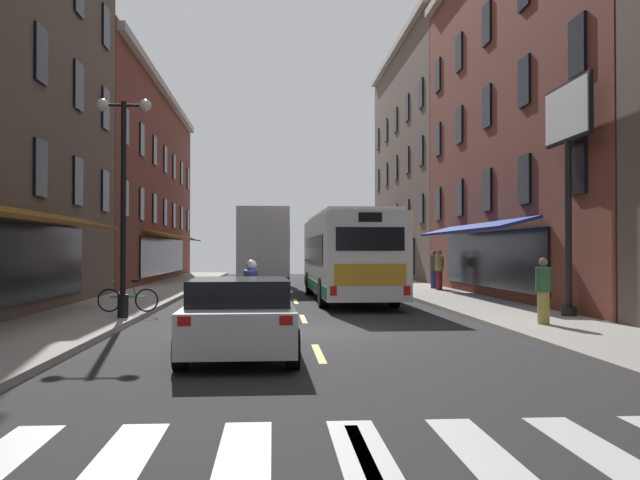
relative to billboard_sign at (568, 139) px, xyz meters
name	(u,v)px	position (x,y,z in m)	size (l,w,h in m)	color
ground_plane	(309,334)	(-7.05, -1.92, -4.93)	(34.80, 80.00, 0.10)	#28282B
lane_centre_dashes	(309,332)	(-7.05, -2.17, -4.88)	(0.14, 73.90, 0.01)	#DBCC4C
crosswalk_near	(365,458)	(-7.05, -11.92, -4.88)	(7.10, 2.80, 0.01)	silver
sidewalk_left	(49,330)	(-12.95, -1.92, -4.81)	(3.00, 80.00, 0.14)	#A39E93
sidewalk_right	(556,327)	(-1.15, -1.92, -4.81)	(3.00, 80.00, 0.14)	#A39E93
billboard_sign	(568,139)	(0.00, 0.00, 0.00)	(0.40, 2.85, 6.25)	black
transit_bus	(347,256)	(-5.11, 7.89, -3.19)	(2.77, 11.16, 3.23)	white
box_truck	(263,248)	(-8.36, 16.83, -2.86)	(2.56, 7.73, 3.88)	#B21E19
sedan_near	(240,316)	(-8.47, -5.63, -4.17)	(2.04, 4.45, 1.38)	silver
sedan_mid	(268,269)	(-8.20, 28.19, -4.19)	(2.06, 4.63, 1.34)	#515154
motorcycle_rider	(251,299)	(-8.40, -1.31, -4.17)	(0.62, 2.07, 1.66)	black
bicycle_near	(128,299)	(-11.99, 1.99, -4.38)	(1.71, 0.48, 0.91)	black
pedestrian_near	(439,269)	(-0.56, 12.28, -3.81)	(0.44, 0.52, 1.75)	maroon
pedestrian_mid	(543,290)	(-1.47, -1.98, -3.94)	(0.36, 0.36, 1.57)	#B29947
pedestrian_rear	(434,269)	(-0.48, 13.69, -3.84)	(0.36, 0.36, 1.75)	navy
street_lamp_twin	(123,197)	(-11.77, 0.28, -1.60)	(1.42, 0.32, 5.69)	black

